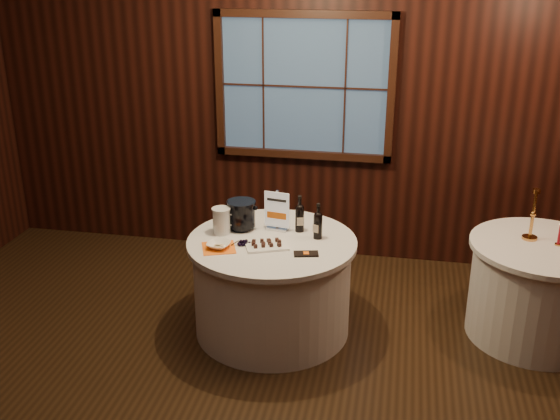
% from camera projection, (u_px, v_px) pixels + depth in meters
% --- Properties ---
extents(ground, '(6.00, 6.00, 0.00)m').
position_uv_depth(ground, '(242.00, 408.00, 4.28)').
color(ground, black).
rests_on(ground, ground).
extents(back_wall, '(6.00, 0.10, 3.00)m').
position_uv_depth(back_wall, '(304.00, 98.00, 5.98)').
color(back_wall, black).
rests_on(back_wall, ground).
extents(main_table, '(1.28, 1.28, 0.77)m').
position_uv_depth(main_table, '(272.00, 285.00, 5.05)').
color(main_table, silver).
rests_on(main_table, ground).
extents(side_table, '(1.08, 1.08, 0.77)m').
position_uv_depth(side_table, '(537.00, 290.00, 4.97)').
color(side_table, silver).
rests_on(side_table, ground).
extents(sign_stand, '(0.20, 0.12, 0.32)m').
position_uv_depth(sign_stand, '(277.00, 217.00, 5.05)').
color(sign_stand, silver).
rests_on(sign_stand, main_table).
extents(port_bottle_left, '(0.07, 0.08, 0.29)m').
position_uv_depth(port_bottle_left, '(300.00, 216.00, 5.02)').
color(port_bottle_left, black).
rests_on(port_bottle_left, main_table).
extents(port_bottle_right, '(0.07, 0.08, 0.28)m').
position_uv_depth(port_bottle_right, '(318.00, 223.00, 4.90)').
color(port_bottle_right, black).
rests_on(port_bottle_right, main_table).
extents(ice_bucket, '(0.23, 0.23, 0.23)m').
position_uv_depth(ice_bucket, '(241.00, 214.00, 5.06)').
color(ice_bucket, black).
rests_on(ice_bucket, main_table).
extents(chocolate_plate, '(0.36, 0.30, 0.04)m').
position_uv_depth(chocolate_plate, '(267.00, 245.00, 4.79)').
color(chocolate_plate, white).
rests_on(chocolate_plate, main_table).
extents(chocolate_box, '(0.19, 0.12, 0.01)m').
position_uv_depth(chocolate_box, '(306.00, 254.00, 4.67)').
color(chocolate_box, black).
rests_on(chocolate_box, main_table).
extents(grape_bunch, '(0.16, 0.09, 0.04)m').
position_uv_depth(grape_bunch, '(244.00, 243.00, 4.81)').
color(grape_bunch, black).
rests_on(grape_bunch, main_table).
extents(glass_pitcher, '(0.19, 0.14, 0.21)m').
position_uv_depth(glass_pitcher, '(222.00, 221.00, 4.99)').
color(glass_pitcher, silver).
rests_on(glass_pitcher, main_table).
extents(orange_napkin, '(0.30, 0.30, 0.00)m').
position_uv_depth(orange_napkin, '(219.00, 248.00, 4.78)').
color(orange_napkin, orange).
rests_on(orange_napkin, main_table).
extents(cracker_bowl, '(0.18, 0.18, 0.04)m').
position_uv_depth(cracker_bowl, '(219.00, 245.00, 4.77)').
color(cracker_bowl, white).
rests_on(cracker_bowl, orange_napkin).
extents(brass_candlestick, '(0.11, 0.11, 0.40)m').
position_uv_depth(brass_candlestick, '(532.00, 221.00, 4.88)').
color(brass_candlestick, '#C2833C').
rests_on(brass_candlestick, side_table).
extents(red_candle, '(0.05, 0.05, 0.18)m').
position_uv_depth(red_candle, '(559.00, 236.00, 4.80)').
color(red_candle, '#C2833C').
rests_on(red_candle, side_table).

